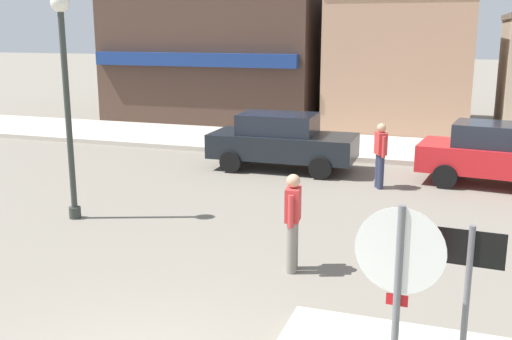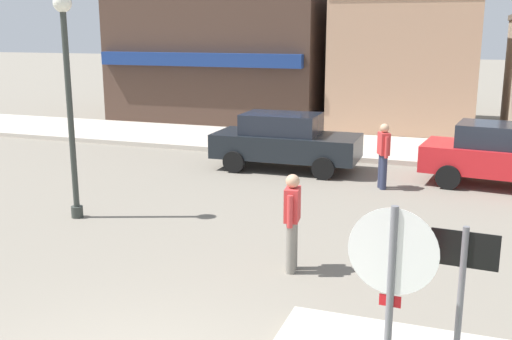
% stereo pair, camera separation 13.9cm
% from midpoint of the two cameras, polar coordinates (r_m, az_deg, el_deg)
% --- Properties ---
extents(kerb_far, '(80.00, 4.00, 0.15)m').
position_cam_midpoint_polar(kerb_far, '(19.82, 9.98, 2.16)').
color(kerb_far, beige).
rests_on(kerb_far, ground).
extents(stop_sign, '(0.82, 0.09, 2.30)m').
position_cam_midpoint_polar(stop_sign, '(5.70, 13.40, -10.91)').
color(stop_sign, slate).
rests_on(stop_sign, ground).
extents(one_way_sign, '(0.60, 0.07, 2.10)m').
position_cam_midpoint_polar(one_way_sign, '(5.98, 19.48, -12.10)').
color(one_way_sign, slate).
rests_on(one_way_sign, ground).
extents(lamp_post, '(0.36, 0.36, 4.54)m').
position_cam_midpoint_polar(lamp_post, '(12.48, -17.22, 8.73)').
color(lamp_post, '#333833').
rests_on(lamp_post, ground).
extents(parked_car_nearest, '(4.03, 1.93, 1.56)m').
position_cam_midpoint_polar(parked_car_nearest, '(16.63, 3.03, 2.81)').
color(parked_car_nearest, black).
rests_on(parked_car_nearest, ground).
extents(parked_car_second, '(4.17, 2.23, 1.56)m').
position_cam_midpoint_polar(parked_car_second, '(15.97, 22.93, 1.34)').
color(parked_car_second, red).
rests_on(parked_car_second, ground).
extents(pedestrian_crossing_near, '(0.35, 0.54, 1.61)m').
position_cam_midpoint_polar(pedestrian_crossing_near, '(14.88, 12.29, 1.51)').
color(pedestrian_crossing_near, '#2D334C').
rests_on(pedestrian_crossing_near, ground).
extents(pedestrian_crossing_far, '(0.26, 0.56, 1.61)m').
position_cam_midpoint_polar(pedestrian_crossing_far, '(9.56, 3.88, -4.74)').
color(pedestrian_crossing_far, gray).
rests_on(pedestrian_crossing_far, ground).
extents(building_corner_shop, '(8.96, 9.84, 6.91)m').
position_cam_midpoint_polar(building_corner_shop, '(27.64, -1.16, 12.50)').
color(building_corner_shop, '#473328').
rests_on(building_corner_shop, ground).
extents(building_storefront_left_near, '(5.27, 6.70, 5.18)m').
position_cam_midpoint_polar(building_storefront_left_near, '(24.63, 14.52, 9.99)').
color(building_storefront_left_near, tan).
rests_on(building_storefront_left_near, ground).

